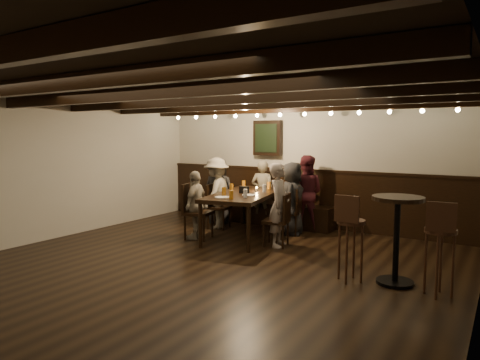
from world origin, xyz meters
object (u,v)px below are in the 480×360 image
Objects in this scene: person_bench_left at (219,191)px; high_top_table at (397,227)px; chair_right_far at (277,230)px; bar_stool_left at (350,249)px; person_bench_right at (305,193)px; person_left_far at (196,205)px; chair_left_near at (218,215)px; dining_table at (245,196)px; person_right_near at (292,198)px; person_bench_centre at (263,193)px; person_left_near at (216,193)px; bar_stool_right at (439,261)px; chair_left_far at (198,222)px; chair_right_near at (290,220)px; person_right_far at (279,205)px.

person_bench_left is 4.32m from high_top_table.
person_bench_left is at bearing 155.16° from high_top_table.
chair_right_far is 1.87m from bar_stool_left.
person_bench_right reaches higher than person_left_far.
person_bench_right is (1.49, 0.78, 0.45)m from chair_left_near.
dining_table is 0.88m from person_left_far.
person_left_far is 1.75m from person_right_near.
person_bench_right is (1.76, 0.37, 0.04)m from person_bench_left.
person_bench_centre is at bearing 51.34° from person_right_near.
person_bench_left is 0.98× the size of person_left_near.
person_bench_left is 1.24× the size of bar_stool_right.
person_left_near is 1.26× the size of bar_stool_left.
person_left_near is 1.26× the size of bar_stool_right.
person_bench_centre reaches higher than bar_stool_left.
chair_left_far is 0.90× the size of high_top_table.
person_bench_right is 3.56m from bar_stool_right.
chair_right_near is 0.60× the size of person_bench_right.
person_right_far reaches higher than person_left_far.
high_top_table is at bearing 56.82° from chair_left_near.
chair_left_far is 1.13× the size of chair_right_near.
person_bench_right reaches higher than high_top_table.
chair_left_far is 0.68× the size of person_bench_right.
dining_table is at bearing 158.53° from high_top_table.
chair_right_far is 1.71m from person_bench_centre.
chair_right_near is at bearing 2.04° from person_right_far.
bar_stool_left is (1.71, -1.92, -0.26)m from person_right_near.
dining_table is 1.05m from person_bench_centre.
person_bench_left reaches higher than chair_right_far.
chair_left_near is 1.52m from person_right_near.
person_bench_right is at bearing 132.53° from bar_stool_right.
person_right_far is at bearing 152.48° from bar_stool_right.
dining_table is 2.09× the size of high_top_table.
person_bench_right is (0.08, 0.48, 0.46)m from chair_right_near.
chair_left_far is 1.12× the size of chair_right_far.
person_bench_right is at bearing 105.26° from person_left_near.
chair_left_far reaches higher than chair_right_far.
bar_stool_right reaches higher than chair_left_far.
person_bench_centre is at bearing 50.12° from chair_right_near.
person_left_far is at bearing 90.00° from chair_right_far.
person_right_far is 1.26× the size of high_top_table.
dining_table is at bearing 59.04° from person_left_near.
chair_right_far is 0.80× the size of high_top_table.
person_bench_right is at bearing 170.54° from person_bench_centre.
person_left_near reaches higher than chair_right_far.
high_top_table is (2.85, -1.12, -0.01)m from dining_table.
chair_right_near is 0.62× the size of person_left_near.
person_right_far reaches higher than bar_stool_right.
bar_stool_right is (4.18, -1.56, -0.28)m from person_left_near.
bar_stool_left is (2.35, -1.33, -0.32)m from dining_table.
bar_stool_left is at bearing 137.40° from person_bench_left.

